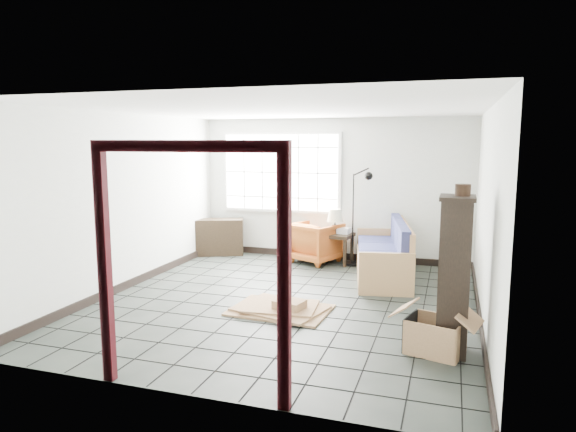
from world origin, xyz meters
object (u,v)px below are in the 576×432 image
(futon_sofa, at_px, (386,257))
(tall_shelf, at_px, (454,274))
(armchair, at_px, (316,240))
(side_table, at_px, (338,239))

(futon_sofa, height_order, tall_shelf, tall_shelf)
(futon_sofa, bearing_deg, tall_shelf, -80.75)
(futon_sofa, bearing_deg, armchair, 141.68)
(armchair, xyz_separation_m, tall_shelf, (2.38, -3.49, 0.44))
(futon_sofa, relative_size, armchair, 2.73)
(armchair, bearing_deg, side_table, -156.18)
(side_table, bearing_deg, armchair, -180.00)
(side_table, relative_size, tall_shelf, 0.34)
(armchair, height_order, side_table, armchair)
(armchair, bearing_deg, futon_sofa, 176.35)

